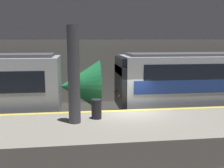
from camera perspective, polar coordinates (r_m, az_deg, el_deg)
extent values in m
plane|color=#33302D|center=(13.27, 3.70, -10.31)|extent=(120.00, 120.00, 0.00)
cube|color=gray|center=(11.21, 5.79, -11.10)|extent=(40.00, 4.07, 1.13)
cube|color=#EAD14C|center=(12.79, 3.89, -5.76)|extent=(40.00, 0.30, 0.01)
cube|color=#9E998E|center=(19.15, -0.06, 2.86)|extent=(50.00, 0.15, 4.52)
cylinder|color=#47474C|center=(10.64, -8.32, 1.90)|extent=(0.49, 0.49, 3.96)
cone|color=#238447|center=(14.75, -6.98, -0.39)|extent=(2.20, 2.84, 2.84)
sphere|color=#F2EFCC|center=(14.87, -3.28, -2.01)|extent=(0.20, 0.20, 0.20)
cube|color=black|center=(14.95, 1.79, -0.53)|extent=(0.25, 2.95, 2.39)
cube|color=black|center=(14.79, 1.81, 4.03)|extent=(0.25, 2.65, 0.96)
sphere|color=#EA4C42|center=(14.36, 1.60, -2.66)|extent=(0.18, 0.18, 0.18)
sphere|color=#EA4C42|center=(15.67, 0.82, -1.62)|extent=(0.18, 0.18, 0.18)
cylinder|color=#232328|center=(11.43, -3.39, -5.45)|extent=(0.44, 0.44, 0.85)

